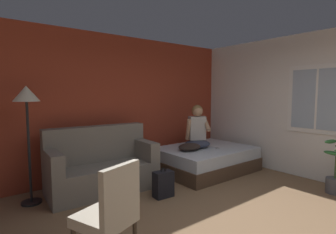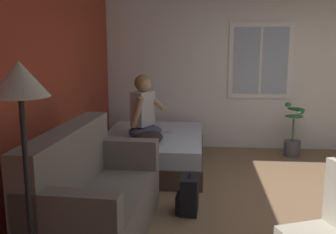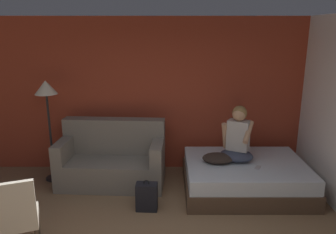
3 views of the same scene
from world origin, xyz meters
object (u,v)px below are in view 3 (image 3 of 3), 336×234
object	(u,v)px
person_seated	(238,138)
floor_lamp	(47,97)
side_chair	(15,215)
throw_pillow	(218,158)
couch	(113,160)
backpack	(147,197)
bed	(245,177)
cell_phone	(258,167)

from	to	relation	value
person_seated	floor_lamp	world-z (taller)	floor_lamp
side_chair	floor_lamp	world-z (taller)	floor_lamp
person_seated	throw_pillow	distance (m)	0.44
person_seated	throw_pillow	size ratio (longest dim) A/B	1.82
couch	person_seated	world-z (taller)	person_seated
backpack	throw_pillow	world-z (taller)	throw_pillow
throw_pillow	person_seated	bearing A→B (deg)	20.18
bed	floor_lamp	xyz separation A→B (m)	(-3.17, 0.42, 1.19)
person_seated	floor_lamp	xyz separation A→B (m)	(-3.04, 0.31, 0.59)
couch	floor_lamp	bearing A→B (deg)	173.54
person_seated	cell_phone	size ratio (longest dim) A/B	6.08
throw_pillow	couch	bearing A→B (deg)	169.74
couch	floor_lamp	size ratio (longest dim) A/B	1.03
cell_phone	floor_lamp	bearing A→B (deg)	17.97
floor_lamp	backpack	bearing A→B (deg)	-30.76
bed	backpack	bearing A→B (deg)	-159.54
bed	cell_phone	world-z (taller)	cell_phone
backpack	cell_phone	size ratio (longest dim) A/B	3.18
couch	throw_pillow	size ratio (longest dim) A/B	3.64
bed	floor_lamp	size ratio (longest dim) A/B	1.12
side_chair	floor_lamp	distance (m)	2.22
bed	floor_lamp	bearing A→B (deg)	172.50
side_chair	person_seated	distance (m)	3.25
person_seated	floor_lamp	size ratio (longest dim) A/B	0.51
cell_phone	floor_lamp	xyz separation A→B (m)	(-3.30, 0.63, 0.94)
side_chair	backpack	world-z (taller)	side_chair
side_chair	floor_lamp	bearing A→B (deg)	98.16
cell_phone	floor_lamp	distance (m)	3.49
cell_phone	side_chair	bearing A→B (deg)	53.32
bed	side_chair	distance (m)	3.30
couch	backpack	distance (m)	1.08
side_chair	throw_pillow	world-z (taller)	side_chair
backpack	cell_phone	world-z (taller)	cell_phone
backpack	couch	bearing A→B (deg)	125.57
throw_pillow	bed	bearing A→B (deg)	0.84
throw_pillow	floor_lamp	distance (m)	2.90
throw_pillow	cell_phone	distance (m)	0.61
couch	cell_phone	size ratio (longest dim) A/B	12.13
backpack	floor_lamp	bearing A→B (deg)	149.24
bed	throw_pillow	bearing A→B (deg)	-179.16
throw_pillow	cell_phone	xyz separation A→B (m)	(0.57, -0.20, -0.07)
side_chair	backpack	xyz separation A→B (m)	(1.36, 1.02, -0.34)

